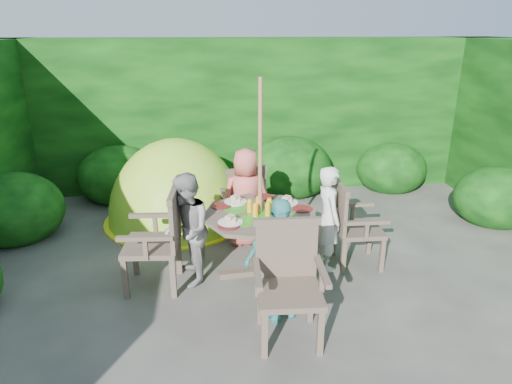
{
  "coord_description": "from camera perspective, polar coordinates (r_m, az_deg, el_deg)",
  "views": [
    {
      "loc": [
        -0.75,
        -3.91,
        2.66
      ],
      "look_at": [
        -0.21,
        1.06,
        0.85
      ],
      "focal_mm": 32.0,
      "sensor_mm": 36.0,
      "label": 1
    }
  ],
  "objects": [
    {
      "name": "child_front",
      "position": [
        4.34,
        2.83,
        -8.35
      ],
      "size": [
        0.77,
        0.52,
        1.21
      ],
      "primitive_type": "imported",
      "rotation": [
        0.0,
        0.0,
        0.35
      ],
      "color": "#4BB0AE",
      "rests_on": "ground"
    },
    {
      "name": "child_left",
      "position": [
        4.94,
        -8.64,
        -4.74
      ],
      "size": [
        0.56,
        0.67,
        1.24
      ],
      "primitive_type": "imported",
      "rotation": [
        0.0,
        0.0,
        -1.42
      ],
      "color": "gray",
      "rests_on": "ground"
    },
    {
      "name": "dome_tent",
      "position": [
        6.81,
        -9.75,
        -3.39
      ],
      "size": [
        2.26,
        2.26,
        2.4
      ],
      "rotation": [
        0.0,
        0.0,
        -0.16
      ],
      "color": "#96DA2A",
      "rests_on": "ground"
    },
    {
      "name": "patio_table",
      "position": [
        5.03,
        0.54,
        -3.86
      ],
      "size": [
        1.42,
        1.42,
        0.9
      ],
      "rotation": [
        0.0,
        0.0,
        0.1
      ],
      "color": "#46382E",
      "rests_on": "ground"
    },
    {
      "name": "garden_chair_right",
      "position": [
        5.41,
        11.88,
        -3.88
      ],
      "size": [
        0.53,
        0.59,
        0.97
      ],
      "rotation": [
        0.0,
        0.0,
        1.55
      ],
      "color": "#46382E",
      "rests_on": "ground"
    },
    {
      "name": "child_right",
      "position": [
        5.26,
        9.05,
        -3.27
      ],
      "size": [
        0.34,
        0.48,
        1.23
      ],
      "primitive_type": "imported",
      "rotation": [
        0.0,
        0.0,
        1.68
      ],
      "color": "silver",
      "rests_on": "ground"
    },
    {
      "name": "parasol_pole",
      "position": [
        4.86,
        0.51,
        1.17
      ],
      "size": [
        0.05,
        0.05,
        2.2
      ],
      "primitive_type": "cylinder",
      "rotation": [
        0.0,
        0.0,
        0.1
      ],
      "color": "#95623B",
      "rests_on": "ground"
    },
    {
      "name": "ground",
      "position": [
        4.79,
        3.99,
        -13.9
      ],
      "size": [
        60.0,
        60.0,
        0.0
      ],
      "primitive_type": "plane",
      "color": "#423F3B",
      "rests_on": "ground"
    },
    {
      "name": "garden_chair_left",
      "position": [
        4.94,
        -11.93,
        -5.64
      ],
      "size": [
        0.61,
        0.67,
        1.06
      ],
      "rotation": [
        0.0,
        0.0,
        -1.64
      ],
      "color": "#46382E",
      "rests_on": "ground"
    },
    {
      "name": "child_back",
      "position": [
        5.75,
        -1.25,
        -0.7
      ],
      "size": [
        0.64,
        0.43,
        1.27
      ],
      "primitive_type": "imported",
      "rotation": [
        0.0,
        0.0,
        3.19
      ],
      "color": "#D66358",
      "rests_on": "ground"
    },
    {
      "name": "garden_chair_back",
      "position": [
        6.07,
        -1.66,
        -0.88
      ],
      "size": [
        0.68,
        0.63,
        0.95
      ],
      "rotation": [
        0.0,
        0.0,
        3.4
      ],
      "color": "#46382E",
      "rests_on": "ground"
    },
    {
      "name": "garden_chair_front",
      "position": [
        4.13,
        4.05,
        -10.88
      ],
      "size": [
        0.64,
        0.58,
        1.03
      ],
      "rotation": [
        0.0,
        0.0,
        -0.04
      ],
      "color": "#46382E",
      "rests_on": "ground"
    },
    {
      "name": "hedge_enclosure",
      "position": [
        5.48,
        1.88,
        4.98
      ],
      "size": [
        9.0,
        9.0,
        2.5
      ],
      "color": "black",
      "rests_on": "ground"
    }
  ]
}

